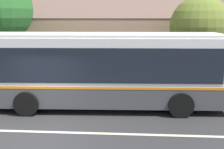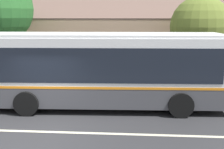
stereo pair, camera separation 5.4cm
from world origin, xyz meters
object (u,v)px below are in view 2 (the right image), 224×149
transit_bus (101,68)px  street_tree_primary (200,27)px  bus_stop_sign (222,63)px  bench_down_street (35,78)px

transit_bus → street_tree_primary: bearing=38.4°
transit_bus → bus_stop_sign: 6.12m
bench_down_street → bus_stop_sign: bus_stop_sign is taller
bench_down_street → transit_bus: bearing=-35.7°
bus_stop_sign → transit_bus: bearing=-160.0°
transit_bus → bus_stop_sign: bearing=20.0°
bench_down_street → bus_stop_sign: (9.72, -0.76, 1.06)m
bench_down_street → street_tree_primary: size_ratio=0.38×
bench_down_street → bus_stop_sign: bearing=-4.5°
street_tree_primary → bench_down_street: bearing=-172.9°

